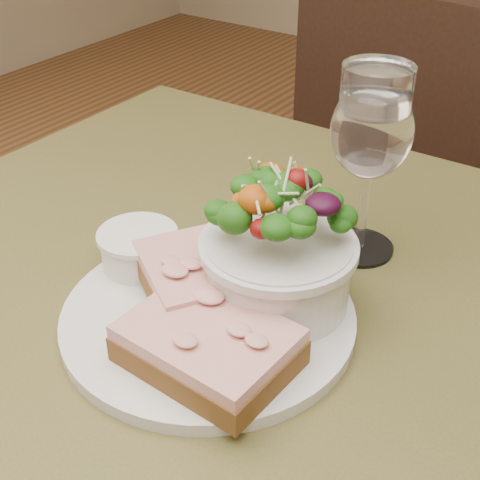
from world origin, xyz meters
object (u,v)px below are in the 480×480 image
Objects in this scene: dinner_plate at (208,316)px; wine_glass at (371,136)px; sandwich_back at (191,276)px; ramekin at (138,247)px; chair_far at (423,283)px; sandwich_front at (208,345)px; cafe_table at (216,387)px; salad_bowl at (279,243)px.

dinner_plate is 1.44× the size of wine_glass.
sandwich_back is 0.07m from ramekin.
sandwich_front is (0.08, -0.82, 0.49)m from chair_far.
ramekin is at bearing 168.61° from dinner_plate.
sandwich_front is at bearing -10.43° from sandwich_back.
ramekin is at bearing -156.35° from sandwich_back.
cafe_table is at bearing 1.04° from ramekin.
sandwich_back is 0.21m from wine_glass.
sandwich_back reaches higher than cafe_table.
sandwich_front reaches higher than dinner_plate.
salad_bowl is 0.73× the size of wine_glass.
dinner_plate is at bearing -66.27° from cafe_table.
cafe_table is 6.09× the size of sandwich_front.
sandwich_front is 0.10m from salad_bowl.
salad_bowl reaches higher than ramekin.
cafe_table is 11.54× the size of ramekin.
chair_far is 5.14× the size of wine_glass.
ramekin is 0.40× the size of wine_glass.
dinner_plate is at bearing -11.39° from ramekin.
chair_far is at bearing 85.95° from ramekin.
cafe_table is 0.11m from dinner_plate.
dinner_plate is at bearing -130.44° from salad_bowl.
sandwich_back is at bearing -115.32° from wine_glass.
ramekin is at bearing 96.10° from chair_far.
ramekin is 0.55× the size of salad_bowl.
ramekin is (-0.09, -0.00, 0.13)m from cafe_table.
salad_bowl is at bearing 28.11° from cafe_table.
chair_far is at bearing 124.11° from sandwich_back.
sandwich_back reaches higher than dinner_plate.
salad_bowl is at bearing 91.72° from sandwich_front.
ramekin is at bearing -133.92° from wine_glass.
cafe_table is 0.14m from sandwich_back.
dinner_plate is at bearing 103.17° from chair_far.
dinner_plate is 0.10m from ramekin.
ramekin is at bearing -168.36° from salad_bowl.
sandwich_front is at bearing -56.37° from cafe_table.
salad_bowl reaches higher than cafe_table.
ramekin is (-0.05, -0.76, 0.49)m from chair_far.
sandwich_front is 1.03× the size of salad_bowl.
sandwich_front is at bearing -27.35° from ramekin.
chair_far is 0.90m from salad_bowl.
salad_bowl is (0.13, 0.03, 0.04)m from ramekin.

